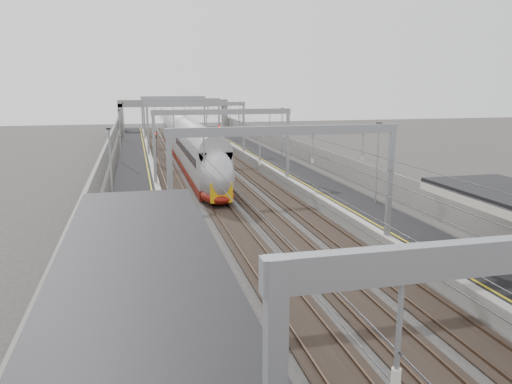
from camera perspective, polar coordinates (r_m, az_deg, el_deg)
platform_left at (r=49.63m, az=-13.46°, el=1.04°), size 4.00×120.00×1.00m
platform_right at (r=52.14m, az=4.40°, el=1.86°), size 4.00×120.00×1.00m
tracks at (r=50.35m, az=-4.31°, el=0.97°), size 11.40×140.00×0.20m
overhead_line at (r=56.07m, az=-5.53°, el=8.37°), size 13.00×140.00×6.60m
overbridge at (r=104.16m, az=-9.40°, el=9.50°), size 22.00×2.20×6.90m
wall_left at (r=49.54m, az=-17.23°, el=2.10°), size 0.30×120.00×3.20m
wall_right at (r=53.02m, az=7.71°, el=3.16°), size 0.30×120.00×3.20m
train at (r=63.48m, az=-7.75°, el=5.19°), size 2.89×52.73×4.57m
signal_green at (r=70.57m, az=-11.41°, el=5.90°), size 0.32×0.32×3.48m
signal_red_near at (r=72.00m, az=-4.70°, el=6.22°), size 0.32×0.32×3.48m
signal_red_far at (r=81.63m, az=-4.22°, el=6.91°), size 0.32×0.32×3.48m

